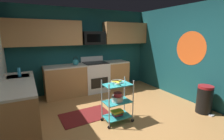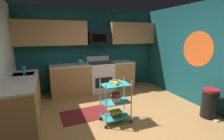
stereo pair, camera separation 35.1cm
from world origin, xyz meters
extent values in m
cube|color=#A87542|center=(0.00, 0.00, -0.02)|extent=(4.40, 4.80, 0.04)
cube|color=#14474C|center=(0.00, 2.43, 1.30)|extent=(4.52, 0.06, 2.60)
cube|color=#14474C|center=(2.23, 0.00, 1.30)|extent=(0.06, 4.80, 2.60)
cylinder|color=#E5591E|center=(2.20, 0.22, 1.45)|extent=(0.00, 0.90, 0.90)
cube|color=#B27F4C|center=(0.00, 2.10, 0.44)|extent=(2.66, 0.60, 0.88)
cube|color=beige|center=(0.00, 2.10, 0.90)|extent=(2.66, 0.60, 0.04)
cube|color=#B27F4C|center=(-1.90, 0.83, 0.44)|extent=(0.60, 1.93, 0.88)
cube|color=beige|center=(-1.90, 0.83, 0.90)|extent=(0.60, 1.93, 0.04)
cube|color=#B7BABC|center=(-1.90, 1.35, 0.84)|extent=(0.44, 0.36, 0.16)
cube|color=white|center=(0.22, 2.10, 0.46)|extent=(0.76, 0.64, 0.92)
cube|color=black|center=(0.22, 1.78, 0.35)|extent=(0.56, 0.01, 0.32)
cube|color=white|center=(0.22, 2.39, 1.01)|extent=(0.76, 0.06, 0.18)
cube|color=black|center=(0.22, 2.10, 0.93)|extent=(0.72, 0.60, 0.02)
cube|color=#B27F4C|center=(-1.19, 2.23, 1.85)|extent=(2.02, 0.33, 0.70)
cube|color=#B27F4C|center=(1.41, 2.23, 1.85)|extent=(1.58, 0.33, 0.70)
cube|color=black|center=(0.22, 2.21, 1.70)|extent=(0.70, 0.38, 0.40)
cube|color=black|center=(0.16, 2.02, 1.70)|extent=(0.44, 0.01, 0.24)
cylinder|color=silver|center=(-0.39, -0.10, 0.47)|extent=(0.02, 0.02, 0.88)
cylinder|color=black|center=(-0.39, -0.10, 0.04)|extent=(0.07, 0.02, 0.07)
cylinder|color=silver|center=(0.16, -0.10, 0.47)|extent=(0.02, 0.02, 0.88)
cylinder|color=black|center=(0.16, -0.10, 0.04)|extent=(0.07, 0.02, 0.07)
cylinder|color=silver|center=(-0.39, 0.24, 0.47)|extent=(0.02, 0.02, 0.88)
cylinder|color=black|center=(-0.39, 0.24, 0.04)|extent=(0.07, 0.02, 0.07)
cylinder|color=silver|center=(0.16, 0.24, 0.47)|extent=(0.02, 0.02, 0.88)
cylinder|color=black|center=(0.16, 0.24, 0.04)|extent=(0.07, 0.02, 0.07)
cube|color=teal|center=(-0.11, 0.07, 0.12)|extent=(0.56, 0.35, 0.02)
cube|color=teal|center=(-0.11, 0.07, 0.45)|extent=(0.56, 0.35, 0.02)
cube|color=teal|center=(-0.11, 0.07, 0.82)|extent=(0.56, 0.35, 0.02)
torus|color=silver|center=(-0.11, 0.07, 0.89)|extent=(0.27, 0.27, 0.01)
cylinder|color=silver|center=(-0.11, 0.07, 0.84)|extent=(0.12, 0.12, 0.02)
ellipsoid|color=yellow|center=(-0.07, 0.09, 0.87)|extent=(0.17, 0.09, 0.04)
ellipsoid|color=yellow|center=(-0.15, 0.11, 0.87)|extent=(0.15, 0.14, 0.04)
ellipsoid|color=yellow|center=(-0.13, 0.02, 0.87)|extent=(0.08, 0.17, 0.04)
cylinder|color=silver|center=(-0.11, 0.07, 0.51)|extent=(0.24, 0.24, 0.11)
torus|color=silver|center=(-0.11, 0.07, 0.57)|extent=(0.25, 0.25, 0.01)
cylinder|color=maroon|center=(-0.12, 0.05, 0.61)|extent=(0.17, 0.17, 0.08)
torus|color=maroon|center=(-0.12, 0.05, 0.65)|extent=(0.18, 0.18, 0.01)
cube|color=#1E4C8C|center=(-0.11, 0.07, 0.14)|extent=(0.20, 0.14, 0.03)
cube|color=#B22626|center=(-0.11, 0.07, 0.17)|extent=(0.20, 0.16, 0.03)
cube|color=#26723F|center=(-0.11, 0.07, 0.20)|extent=(0.21, 0.16, 0.03)
cube|color=gold|center=(-0.11, 0.07, 0.23)|extent=(0.24, 0.18, 0.03)
sphere|color=teal|center=(-0.41, 2.10, 0.99)|extent=(0.18, 0.18, 0.18)
sphere|color=black|center=(-0.41, 2.10, 1.08)|extent=(0.03, 0.03, 0.03)
cone|color=teal|center=(-0.33, 2.10, 1.01)|extent=(0.09, 0.04, 0.06)
torus|color=black|center=(-0.41, 2.10, 1.10)|extent=(0.12, 0.01, 0.12)
cylinder|color=#2D8CBF|center=(-1.87, 1.28, 1.02)|extent=(0.06, 0.06, 0.20)
cylinder|color=black|center=(1.90, -0.51, 0.30)|extent=(0.34, 0.34, 0.60)
cylinder|color=maroon|center=(1.90, -0.51, 0.63)|extent=(0.33, 0.33, 0.06)
cube|color=#B2B2B7|center=(1.90, -0.72, 0.01)|extent=(0.10, 0.08, 0.03)
cube|color=maroon|center=(-0.64, 0.62, 0.01)|extent=(1.13, 0.74, 0.01)
camera|label=1|loc=(-1.69, -2.71, 1.83)|focal=26.37mm
camera|label=2|loc=(-1.37, -2.85, 1.83)|focal=26.37mm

